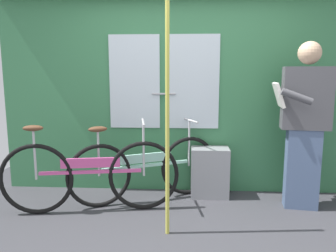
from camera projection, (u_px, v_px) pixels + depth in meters
name	position (u px, v px, depth m)	size (l,w,h in m)	color
ground_plane	(177.00, 244.00, 2.82)	(5.34, 4.25, 0.04)	#38383D
train_door_wall	(180.00, 91.00, 3.92)	(4.34, 0.28, 2.34)	#387A4C
bicycle_near_door	(146.00, 169.00, 3.69)	(1.62, 0.82, 0.91)	black
bicycle_leaning_behind	(90.00, 175.00, 3.38)	(1.82, 0.48, 0.95)	black
passenger_reading_newspaper	(304.00, 122.00, 3.41)	(0.61, 0.54, 1.76)	slate
trash_bin_by_wall	(210.00, 172.00, 3.84)	(0.44, 0.28, 0.58)	gray
handrail_pole	(167.00, 107.00, 2.79)	(0.04, 0.04, 2.30)	#C6C14C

